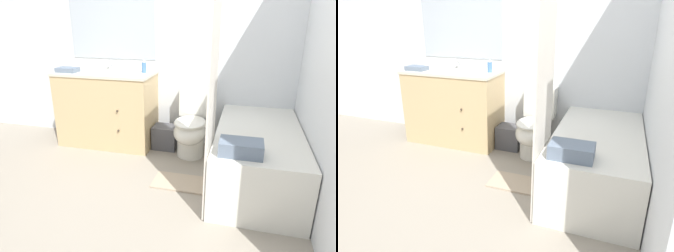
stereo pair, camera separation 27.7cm
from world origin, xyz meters
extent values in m
plane|color=gray|center=(0.00, 0.00, 0.00)|extent=(14.00, 14.00, 0.00)
cube|color=silver|center=(0.00, 1.67, 1.25)|extent=(8.00, 0.05, 2.50)
cube|color=#B2BCC6|center=(-0.78, 1.64, 1.47)|extent=(1.06, 0.01, 0.93)
cube|color=silver|center=(1.37, 0.82, 1.25)|extent=(0.05, 2.64, 2.50)
cube|color=tan|center=(-0.78, 1.38, 0.43)|extent=(1.12, 0.53, 0.85)
cube|color=beige|center=(-0.78, 1.38, 0.87)|extent=(1.14, 0.55, 0.03)
cylinder|color=silver|center=(-0.78, 1.38, 0.83)|extent=(0.31, 0.31, 0.10)
sphere|color=#382D23|center=(-0.53, 1.10, 0.51)|extent=(0.02, 0.02, 0.02)
sphere|color=#382D23|center=(-0.53, 1.10, 0.28)|extent=(0.02, 0.02, 0.02)
cylinder|color=silver|center=(-0.78, 1.57, 0.90)|extent=(0.04, 0.04, 0.04)
cylinder|color=silver|center=(-0.78, 1.53, 0.96)|extent=(0.02, 0.11, 0.09)
cylinder|color=silver|center=(-0.83, 1.57, 0.90)|extent=(0.03, 0.03, 0.04)
cylinder|color=silver|center=(-0.72, 1.57, 0.90)|extent=(0.03, 0.03, 0.04)
cylinder|color=silver|center=(0.26, 1.27, 0.11)|extent=(0.30, 0.30, 0.22)
ellipsoid|color=silver|center=(0.26, 1.21, 0.31)|extent=(0.35, 0.46, 0.26)
torus|color=silver|center=(0.26, 1.21, 0.40)|extent=(0.35, 0.35, 0.04)
cube|color=silver|center=(0.26, 1.53, 0.57)|extent=(0.35, 0.18, 0.34)
ellipsoid|color=silver|center=(0.26, 1.21, 0.42)|extent=(0.33, 0.44, 0.02)
cube|color=silver|center=(0.96, 0.89, 0.26)|extent=(0.75, 1.51, 0.52)
cube|color=#A5A7A2|center=(0.96, 0.89, 0.51)|extent=(0.63, 1.39, 0.01)
cube|color=silver|center=(0.58, 0.40, 0.99)|extent=(0.01, 0.51, 1.98)
cube|color=#4C4C51|center=(-0.07, 1.40, 0.14)|extent=(0.28, 0.24, 0.27)
cube|color=silver|center=(-0.52, 1.35, 0.92)|extent=(0.15, 0.11, 0.08)
ellipsoid|color=white|center=(-0.52, 1.35, 0.97)|extent=(0.07, 0.03, 0.03)
cylinder|color=#4C7AB2|center=(-0.32, 1.44, 0.94)|extent=(0.05, 0.05, 0.11)
cylinder|color=silver|center=(-0.32, 1.44, 1.01)|extent=(0.03, 0.03, 0.03)
cube|color=slate|center=(-1.19, 1.26, 0.91)|extent=(0.24, 0.16, 0.05)
cube|color=slate|center=(0.81, 0.31, 0.57)|extent=(0.32, 0.21, 0.11)
cube|color=tan|center=(0.28, 0.64, 0.01)|extent=(0.50, 0.31, 0.02)
camera|label=1|loc=(0.81, -1.77, 1.48)|focal=32.00mm
camera|label=2|loc=(1.07, -1.69, 1.48)|focal=32.00mm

